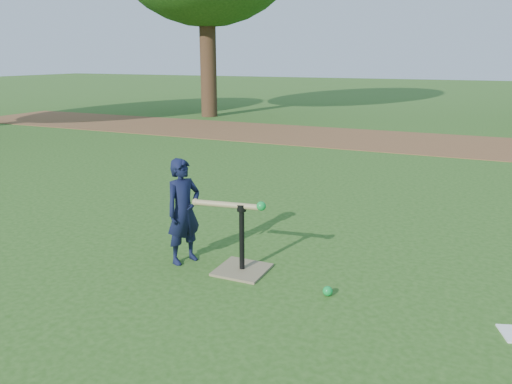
% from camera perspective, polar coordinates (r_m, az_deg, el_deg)
% --- Properties ---
extents(ground, '(80.00, 80.00, 0.00)m').
position_cam_1_polar(ground, '(4.66, -1.49, -7.93)').
color(ground, '#285116').
rests_on(ground, ground).
extents(dirt_strip, '(24.00, 3.00, 0.01)m').
position_cam_1_polar(dirt_strip, '(11.65, 14.82, 5.72)').
color(dirt_strip, brown).
rests_on(dirt_strip, ground).
extents(child, '(0.35, 0.41, 0.97)m').
position_cam_1_polar(child, '(4.55, -8.28, -2.19)').
color(child, black).
rests_on(child, ground).
extents(wiffle_ball_ground, '(0.08, 0.08, 0.08)m').
position_cam_1_polar(wiffle_ball_ground, '(4.06, 8.19, -11.14)').
color(wiffle_ball_ground, '#0D9836').
rests_on(wiffle_ball_ground, ground).
extents(batting_tee, '(0.43, 0.43, 0.61)m').
position_cam_1_polar(batting_tee, '(4.43, -1.61, -7.70)').
color(batting_tee, '#827352').
rests_on(batting_tee, ground).
extents(swing_action, '(0.69, 0.14, 0.10)m').
position_cam_1_polar(swing_action, '(4.27, -2.84, -1.47)').
color(swing_action, tan).
rests_on(swing_action, ground).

